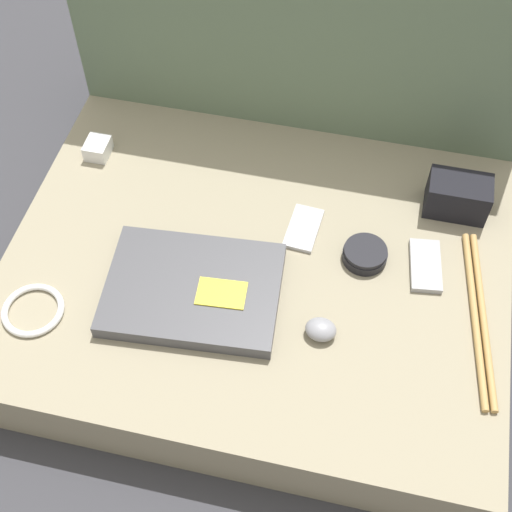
# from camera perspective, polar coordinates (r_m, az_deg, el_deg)

# --- Properties ---
(ground_plane) EXTENTS (8.00, 8.00, 0.00)m
(ground_plane) POSITION_cam_1_polar(r_m,az_deg,el_deg) (1.48, 0.00, -3.40)
(ground_plane) COLOR #38383D
(couch_seat) EXTENTS (0.97, 0.76, 0.13)m
(couch_seat) POSITION_cam_1_polar(r_m,az_deg,el_deg) (1.43, 0.00, -2.00)
(couch_seat) COLOR gray
(couch_seat) RESTS_ON ground_plane
(couch_backrest) EXTENTS (0.97, 0.20, 0.56)m
(couch_backrest) POSITION_cam_1_polar(r_m,az_deg,el_deg) (1.60, 3.96, 16.52)
(couch_backrest) COLOR #60755B
(couch_backrest) RESTS_ON ground_plane
(laptop) EXTENTS (0.34, 0.26, 0.03)m
(laptop) POSITION_cam_1_polar(r_m,az_deg,el_deg) (1.33, -5.05, -2.68)
(laptop) COLOR #47474C
(laptop) RESTS_ON couch_seat
(computer_mouse) EXTENTS (0.06, 0.05, 0.03)m
(computer_mouse) POSITION_cam_1_polar(r_m,az_deg,el_deg) (1.28, 5.20, -5.88)
(computer_mouse) COLOR gray
(computer_mouse) RESTS_ON couch_seat
(speaker_puck) EXTENTS (0.09, 0.09, 0.03)m
(speaker_puck) POSITION_cam_1_polar(r_m,az_deg,el_deg) (1.39, 8.71, 0.15)
(speaker_puck) COLOR black
(speaker_puck) RESTS_ON couch_seat
(phone_silver) EXTENTS (0.07, 0.11, 0.01)m
(phone_silver) POSITION_cam_1_polar(r_m,az_deg,el_deg) (1.42, 3.82, 2.23)
(phone_silver) COLOR #B7B7BC
(phone_silver) RESTS_ON couch_seat
(phone_black) EXTENTS (0.07, 0.13, 0.01)m
(phone_black) POSITION_cam_1_polar(r_m,az_deg,el_deg) (1.40, 13.40, -0.76)
(phone_black) COLOR #99999E
(phone_black) RESTS_ON couch_seat
(camera_pouch) EXTENTS (0.12, 0.08, 0.08)m
(camera_pouch) POSITION_cam_1_polar(r_m,az_deg,el_deg) (1.48, 15.84, 4.64)
(camera_pouch) COLOR black
(camera_pouch) RESTS_ON couch_seat
(charger_brick) EXTENTS (0.05, 0.06, 0.04)m
(charger_brick) POSITION_cam_1_polar(r_m,az_deg,el_deg) (1.59, -12.54, 8.41)
(charger_brick) COLOR silver
(charger_brick) RESTS_ON couch_seat
(cable_coil) EXTENTS (0.11, 0.11, 0.01)m
(cable_coil) POSITION_cam_1_polar(r_m,az_deg,el_deg) (1.37, -17.42, -4.16)
(cable_coil) COLOR white
(cable_coil) RESTS_ON couch_seat
(drumstick_pair) EXTENTS (0.08, 0.37, 0.01)m
(drumstick_pair) POSITION_cam_1_polar(r_m,az_deg,el_deg) (1.36, 17.40, -4.62)
(drumstick_pair) COLOR tan
(drumstick_pair) RESTS_ON couch_seat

